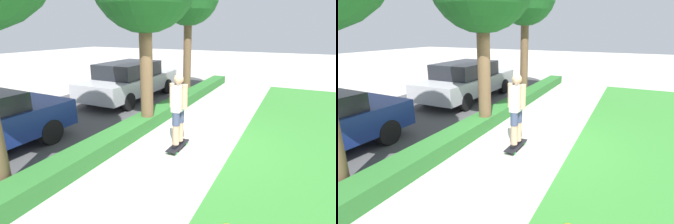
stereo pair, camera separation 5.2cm
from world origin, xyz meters
TOP-DOWN VIEW (x-y plane):
  - ground_plane at (0.00, 0.00)m, footprint 60.00×60.00m
  - grass_lawn_strip at (0.00, -3.00)m, footprint 15.86×4.00m
  - street_asphalt at (0.00, 4.20)m, footprint 15.86×5.00m
  - hedge_row at (0.00, 1.60)m, footprint 15.86×0.60m
  - skateboard at (-0.57, 0.17)m, footprint 0.84×0.24m
  - skater_person at (-0.57, 0.17)m, footprint 0.49×0.43m
  - parked_car_middle at (2.91, 3.83)m, footprint 4.73×1.92m

SIDE VIEW (x-z plane):
  - ground_plane at x=0.00m, z-range 0.00..0.00m
  - street_asphalt at x=0.00m, z-range 0.00..0.01m
  - grass_lawn_strip at x=0.00m, z-range 0.00..0.01m
  - skateboard at x=-0.57m, z-range 0.03..0.13m
  - hedge_row at x=0.00m, z-range 0.00..0.36m
  - parked_car_middle at x=2.91m, z-range 0.03..1.50m
  - skater_person at x=-0.57m, z-range 0.15..1.81m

